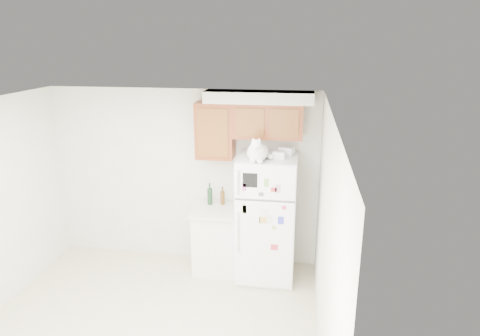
% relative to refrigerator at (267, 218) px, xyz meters
% --- Properties ---
extents(room_shell, '(3.84, 4.04, 2.52)m').
position_rel_refrigerator_xyz_m(room_shell, '(-1.10, -1.36, 0.82)').
color(room_shell, silver).
rests_on(room_shell, ground_plane).
extents(refrigerator, '(0.76, 0.78, 1.70)m').
position_rel_refrigerator_xyz_m(refrigerator, '(0.00, 0.00, 0.00)').
color(refrigerator, white).
rests_on(refrigerator, ground_plane).
extents(base_counter, '(0.64, 0.64, 0.92)m').
position_rel_refrigerator_xyz_m(base_counter, '(-0.69, 0.07, -0.39)').
color(base_counter, white).
rests_on(base_counter, ground_plane).
extents(cat, '(0.32, 0.47, 0.33)m').
position_rel_refrigerator_xyz_m(cat, '(-0.11, -0.23, 0.97)').
color(cat, white).
rests_on(cat, refrigerator).
extents(storage_box_back, '(0.21, 0.18, 0.10)m').
position_rel_refrigerator_xyz_m(storage_box_back, '(0.23, 0.14, 0.90)').
color(storage_box_back, white).
rests_on(storage_box_back, refrigerator).
extents(storage_box_front, '(0.17, 0.14, 0.09)m').
position_rel_refrigerator_xyz_m(storage_box_front, '(0.15, -0.06, 0.89)').
color(storage_box_front, white).
rests_on(storage_box_front, refrigerator).
extents(bottle_green, '(0.07, 0.07, 0.31)m').
position_rel_refrigerator_xyz_m(bottle_green, '(-0.81, 0.21, 0.22)').
color(bottle_green, '#19381E').
rests_on(bottle_green, base_counter).
extents(bottle_amber, '(0.06, 0.06, 0.26)m').
position_rel_refrigerator_xyz_m(bottle_amber, '(-0.64, 0.23, 0.20)').
color(bottle_amber, '#593814').
rests_on(bottle_amber, base_counter).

